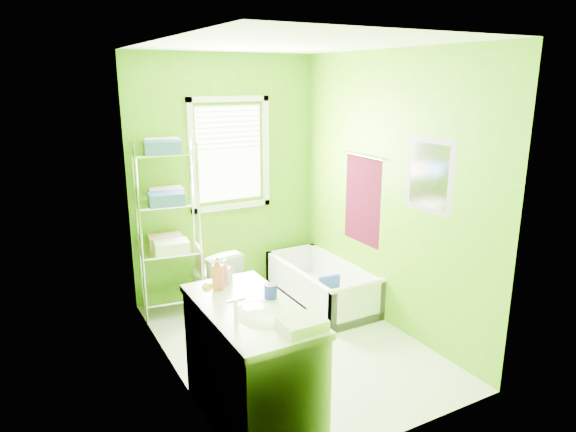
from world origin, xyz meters
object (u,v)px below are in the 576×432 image
wire_shelf_unit (169,209)px  bathtub (322,290)px  vanity (252,362)px  toilet (212,278)px

wire_shelf_unit → bathtub: bearing=-21.3°
vanity → bathtub: bearing=43.9°
bathtub → vanity: (-1.49, -1.44, 0.32)m
bathtub → wire_shelf_unit: wire_shelf_unit is taller
toilet → vanity: vanity is taller
vanity → wire_shelf_unit: (0.04, 2.00, 0.63)m
bathtub → vanity: bearing=-136.1°
toilet → bathtub: bearing=147.7°
bathtub → toilet: (-1.07, 0.44, 0.19)m
bathtub → wire_shelf_unit: bearing=158.7°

